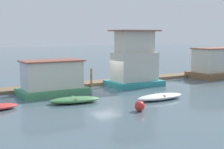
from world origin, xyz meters
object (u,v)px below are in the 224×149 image
object	(u,v)px
houseboat_brown	(217,64)
mooring_post_near_right	(91,78)
mooring_post_far_right	(132,77)
buoy_red	(140,106)
dinghy_green	(74,100)
dinghy_white	(160,97)
mooring_post_far_left	(145,76)
houseboat_green	(52,78)
houseboat_teal	(134,62)

from	to	relation	value
houseboat_brown	mooring_post_near_right	size ratio (longest dim) A/B	3.79
houseboat_brown	mooring_post_far_right	size ratio (longest dim) A/B	4.92
mooring_post_near_right	buoy_red	bearing A→B (deg)	-98.81
dinghy_green	dinghy_white	bearing A→B (deg)	-20.03
mooring_post_far_right	buoy_red	xyz separation A→B (m)	(-6.17, -9.91, -0.36)
mooring_post_far_left	buoy_red	xyz separation A→B (m)	(-7.84, -9.91, -0.33)
dinghy_white	mooring_post_near_right	distance (m)	8.03
houseboat_green	dinghy_green	distance (m)	4.20
buoy_red	houseboat_green	bearing A→B (deg)	108.69
houseboat_brown	buoy_red	distance (m)	19.70
dinghy_green	buoy_red	distance (m)	5.13
houseboat_green	mooring_post_near_right	bearing A→B (deg)	18.55
houseboat_brown	buoy_red	xyz separation A→B (m)	(-17.57, -8.83, -1.24)
houseboat_green	dinghy_white	bearing A→B (deg)	-44.83
mooring_post_far_right	buoy_red	size ratio (longest dim) A/B	2.07
dinghy_white	mooring_post_near_right	xyz separation A→B (m)	(-1.94, 7.76, 0.68)
buoy_red	houseboat_brown	bearing A→B (deg)	26.69
dinghy_green	mooring_post_far_left	world-z (taller)	mooring_post_far_left
houseboat_teal	mooring_post_near_right	xyz separation A→B (m)	(-4.03, 1.31, -1.40)
dinghy_white	mooring_post_far_left	xyz separation A→B (m)	(4.36, 7.76, 0.45)
dinghy_green	houseboat_green	bearing A→B (deg)	92.68
houseboat_teal	buoy_red	xyz separation A→B (m)	(-5.57, -8.60, -1.96)
houseboat_green	dinghy_green	size ratio (longest dim) A/B	1.40
houseboat_green	mooring_post_far_right	xyz separation A→B (m)	(9.02, 1.47, -0.64)
dinghy_white	houseboat_teal	bearing A→B (deg)	72.05
houseboat_green	buoy_red	xyz separation A→B (m)	(2.85, -8.43, -1.00)
houseboat_teal	buoy_red	distance (m)	10.43
dinghy_green	buoy_red	bearing A→B (deg)	-58.70
mooring_post_far_right	mooring_post_far_left	size ratio (longest dim) A/B	1.04
houseboat_green	houseboat_brown	size ratio (longest dim) A/B	0.81
houseboat_brown	dinghy_white	distance (m)	15.66
houseboat_teal	mooring_post_far_right	size ratio (longest dim) A/B	3.89
houseboat_green	dinghy_green	bearing A→B (deg)	-87.32
dinghy_green	mooring_post_far_right	size ratio (longest dim) A/B	2.83
mooring_post_far_right	buoy_red	world-z (taller)	mooring_post_far_right
dinghy_green	dinghy_white	size ratio (longest dim) A/B	0.94
houseboat_brown	mooring_post_near_right	xyz separation A→B (m)	(-16.03, 1.07, -0.68)
houseboat_teal	mooring_post_far_left	xyz separation A→B (m)	(2.27, 1.31, -1.63)
dinghy_white	mooring_post_far_right	xyz separation A→B (m)	(2.70, 7.76, 0.47)
mooring_post_far_left	buoy_red	bearing A→B (deg)	-128.34
houseboat_green	mooring_post_far_right	bearing A→B (deg)	9.27
mooring_post_far_left	houseboat_brown	bearing A→B (deg)	-6.29
mooring_post_near_right	buoy_red	distance (m)	10.04
mooring_post_near_right	buoy_red	world-z (taller)	mooring_post_near_right
houseboat_teal	buoy_red	world-z (taller)	houseboat_teal
houseboat_brown	dinghy_green	xyz separation A→B (m)	(-20.23, -4.45, -1.35)
houseboat_green	mooring_post_near_right	xyz separation A→B (m)	(4.39, 1.47, -0.43)
dinghy_white	dinghy_green	bearing A→B (deg)	159.97
buoy_red	houseboat_teal	bearing A→B (deg)	57.09
mooring_post_far_left	dinghy_green	bearing A→B (deg)	-152.25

